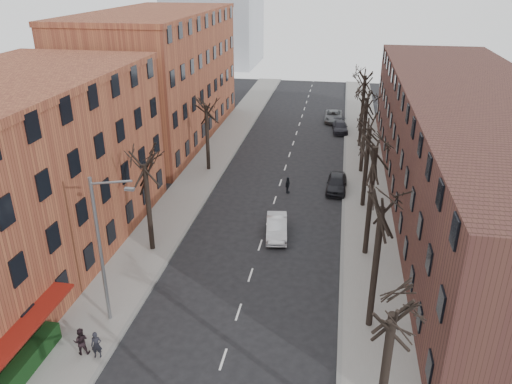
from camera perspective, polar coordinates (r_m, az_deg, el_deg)
The scene contains 22 objects.
sidewalk_left at distance 51.91m, azimuth -5.57°, elevation 3.02°, with size 4.00×90.00×0.15m, color gray.
sidewalk_right at distance 50.31m, azimuth 12.33°, elevation 1.85°, with size 4.00×90.00×0.15m, color gray.
building_left_near at distance 36.30m, azimuth -26.70°, elevation 1.00°, with size 12.00×26.00×12.00m, color brown.
building_left_far at distance 60.66m, azimuth -11.10°, elevation 12.60°, with size 12.00×28.00×14.00m, color brown.
building_right at distance 45.17m, azimuth 23.25°, elevation 4.50°, with size 12.00×50.00×10.00m, color #4A2A22.
awning_left at distance 29.52m, azimuth -23.73°, elevation -17.60°, with size 1.20×7.00×0.15m, color maroon.
hedge at distance 28.57m, azimuth -25.22°, elevation -17.79°, with size 0.80×6.00×1.00m, color #133815.
tree_right_b at distance 30.24m, azimuth 12.73°, elevation -14.73°, with size 5.20×5.20×10.80m, color black, non-canonical shape.
tree_right_c at distance 36.84m, azimuth 12.32°, elevation -6.96°, with size 5.20×5.20×11.60m, color black, non-canonical shape.
tree_right_d at distance 43.90m, azimuth 12.04°, elevation -1.62°, with size 5.20×5.20×10.00m, color black, non-canonical shape.
tree_right_e at distance 51.24m, azimuth 11.85°, elevation 2.22°, with size 5.20×5.20×10.80m, color black, non-canonical shape.
tree_right_f at distance 58.76m, azimuth 11.70°, elevation 5.09°, with size 5.20×5.20×11.60m, color black, non-canonical shape.
tree_left_a at distance 37.29m, azimuth -11.71°, elevation -6.49°, with size 5.20×5.20×9.50m, color black, non-canonical shape.
tree_left_b at distance 50.94m, azimuth -5.42°, elevation 2.51°, with size 5.20×5.20×9.50m, color black, non-canonical shape.
streetlight at distance 28.34m, azimuth -17.14°, elevation -5.89°, with size 2.45×0.22×9.03m.
silver_sedan at distance 38.06m, azimuth 2.38°, elevation -4.04°, with size 1.54×4.40×1.45m, color silver.
parked_car_near at distance 46.28m, azimuth 9.20°, elevation 1.02°, with size 1.79×4.45×1.52m, color black.
parked_car_mid at distance 63.63m, azimuth 9.59°, elevation 7.33°, with size 1.80×4.43×1.29m, color black.
parked_car_far at distance 68.23m, azimuth 8.84°, elevation 8.56°, with size 2.28×4.94×1.37m, color slate.
pedestrian_a at distance 28.20m, azimuth -17.77°, elevation -16.32°, with size 0.56×0.36×1.52m, color black.
pedestrian_b at distance 28.64m, azimuth -19.38°, elevation -15.79°, with size 0.77×0.60×1.58m, color black.
pedestrian_crossing at distance 45.32m, azimuth 3.63°, elevation 0.80°, with size 0.89×0.37×1.52m, color black.
Camera 1 is at (5.13, -11.65, 18.68)m, focal length 35.00 mm.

